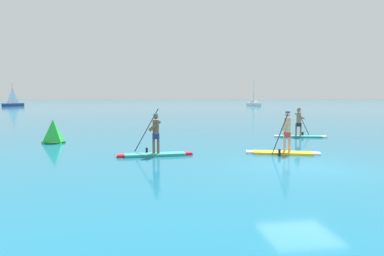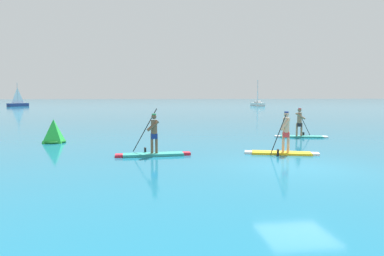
# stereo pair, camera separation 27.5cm
# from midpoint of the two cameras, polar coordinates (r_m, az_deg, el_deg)

# --- Properties ---
(ground) EXTENTS (440.00, 440.00, 0.00)m
(ground) POSITION_cam_midpoint_polar(r_m,az_deg,el_deg) (12.85, 17.63, -6.08)
(ground) COLOR #196B8C
(paddleboarder_near_left) EXTENTS (3.12, 0.89, 1.98)m
(paddleboarder_near_left) POSITION_cam_midpoint_polar(r_m,az_deg,el_deg) (14.46, -5.88, -3.08)
(paddleboarder_near_left) COLOR teal
(paddleboarder_near_left) RESTS_ON ground
(paddleboarder_mid_center) EXTENTS (3.08, 1.39, 1.87)m
(paddleboarder_mid_center) POSITION_cam_midpoint_polar(r_m,az_deg,el_deg) (15.29, 15.13, -2.68)
(paddleboarder_mid_center) COLOR yellow
(paddleboarder_mid_center) RESTS_ON ground
(paddleboarder_far_right) EXTENTS (3.08, 1.19, 1.79)m
(paddleboarder_far_right) POSITION_cam_midpoint_polar(r_m,az_deg,el_deg) (21.71, 17.76, -0.39)
(paddleboarder_far_right) COLOR teal
(paddleboarder_far_right) RESTS_ON ground
(race_marker_buoy) EXTENTS (1.40, 1.40, 1.25)m
(race_marker_buoy) POSITION_cam_midpoint_polar(r_m,az_deg,el_deg) (19.68, -21.37, -0.65)
(race_marker_buoy) COLOR green
(race_marker_buoy) RESTS_ON ground
(sailboat_left_horizon) EXTENTS (3.73, 4.57, 5.23)m
(sailboat_left_horizon) POSITION_cam_midpoint_polar(r_m,az_deg,el_deg) (87.49, -26.59, 3.63)
(sailboat_left_horizon) COLOR navy
(sailboat_left_horizon) RESTS_ON ground
(sailboat_right_horizon) EXTENTS (1.78, 5.83, 6.03)m
(sailboat_right_horizon) POSITION_cam_midpoint_polar(r_m,az_deg,el_deg) (83.14, 10.79, 4.12)
(sailboat_right_horizon) COLOR white
(sailboat_right_horizon) RESTS_ON ground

